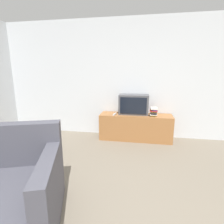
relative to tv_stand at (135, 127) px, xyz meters
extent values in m
cube|color=silver|center=(-0.10, 0.27, 1.02)|extent=(9.00, 0.06, 2.60)
cube|color=#9E6638|center=(0.00, 0.00, 0.00)|extent=(1.55, 0.45, 0.56)
cube|color=#4C4C51|center=(-0.05, 0.06, 0.49)|extent=(0.63, 0.33, 0.43)
cube|color=black|center=(-0.05, -0.11, 0.49)|extent=(0.55, 0.01, 0.35)
cube|color=#474751|center=(-0.71, -2.35, 0.07)|extent=(0.47, 0.97, 0.70)
cube|color=gold|center=(0.37, -0.03, 0.29)|extent=(0.12, 0.18, 0.03)
cube|color=silver|center=(0.37, -0.05, 0.32)|extent=(0.15, 0.21, 0.02)
cube|color=black|center=(0.37, -0.05, 0.34)|extent=(0.12, 0.22, 0.03)
cube|color=gold|center=(0.37, -0.04, 0.37)|extent=(0.12, 0.16, 0.02)
cube|color=#B72D28|center=(0.37, -0.03, 0.39)|extent=(0.17, 0.20, 0.02)
cube|color=#7A3884|center=(0.39, -0.05, 0.41)|extent=(0.11, 0.16, 0.03)
cube|color=silver|center=(0.37, -0.05, 0.44)|extent=(0.14, 0.19, 0.03)
cube|color=#B7B7B7|center=(-0.45, -0.09, 0.29)|extent=(0.06, 0.18, 0.02)
camera|label=1|loc=(0.13, -3.71, 1.18)|focal=28.00mm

